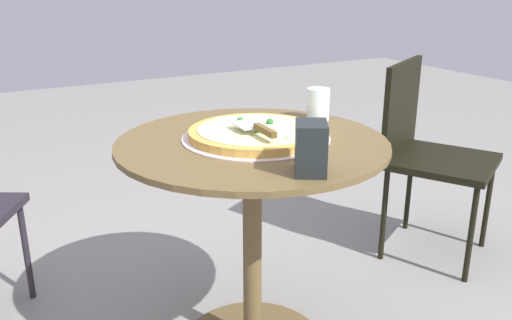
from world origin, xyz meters
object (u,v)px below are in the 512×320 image
pizza_server (257,127)px  patio_chair_far (426,145)px  drinking_cup (318,104)px  pizza_on_tray (256,133)px  napkin_dispenser (311,148)px  patio_table (252,208)px

pizza_server → patio_chair_far: size_ratio=0.25×
pizza_server → drinking_cup: bearing=115.8°
pizza_on_tray → napkin_dispenser: size_ratio=3.48×
pizza_server → napkin_dispenser: (0.26, 0.01, 0.01)m
drinking_cup → napkin_dispenser: 0.53m
drinking_cup → napkin_dispenser: size_ratio=0.83×
drinking_cup → patio_chair_far: (-0.15, 0.70, -0.29)m
pizza_server → patio_table: bearing=167.0°
napkin_dispenser → patio_chair_far: napkin_dispenser is taller
napkin_dispenser → pizza_on_tray: bearing=27.2°
drinking_cup → patio_table: bearing=-71.4°
pizza_server → patio_chair_far: (-0.31, 1.02, -0.29)m
pizza_on_tray → pizza_server: size_ratio=2.13×
pizza_on_tray → patio_chair_far: size_ratio=0.52×
patio_table → drinking_cup: 0.43m
patio_chair_far → pizza_server: bearing=-73.1°
pizza_server → patio_chair_far: 1.11m
pizza_on_tray → patio_table: bearing=-58.8°
pizza_server → napkin_dispenser: bearing=1.2°
patio_table → patio_chair_far: bearing=104.4°
pizza_on_tray → patio_chair_far: (-0.25, 0.99, -0.25)m
napkin_dispenser → patio_chair_far: size_ratio=0.15×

